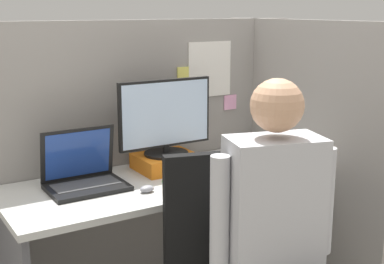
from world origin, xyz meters
name	(u,v)px	position (x,y,z in m)	size (l,w,h in m)	color
cubicle_panel_back	(134,163)	(0.00, 0.64, 0.75)	(2.03, 0.05, 1.49)	gray
cubicle_panel_right	(296,159)	(0.79, 0.25, 0.75)	(0.04, 1.24, 1.49)	gray
desk	(164,214)	(0.00, 0.31, 0.57)	(1.53, 0.61, 0.76)	#B7B7B2
paper_box	(166,162)	(0.08, 0.43, 0.79)	(0.29, 0.25, 0.08)	orange
monitor	(165,118)	(0.08, 0.43, 1.02)	(0.50, 0.22, 0.38)	black
laptop	(84,177)	(-0.37, 0.38, 0.81)	(0.35, 0.25, 0.26)	black
mouse	(147,189)	(-0.16, 0.17, 0.77)	(0.07, 0.04, 0.03)	gray
stapler	(267,150)	(0.71, 0.40, 0.78)	(0.04, 0.13, 0.04)	#2D2D33
carrot_toy	(173,186)	(-0.05, 0.13, 0.78)	(0.04, 0.15, 0.04)	orange
person	(288,234)	(0.06, -0.50, 0.76)	(0.46, 0.52, 1.32)	black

